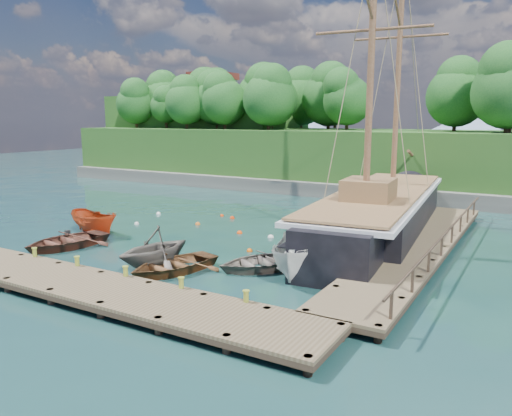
# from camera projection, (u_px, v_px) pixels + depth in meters

# --- Properties ---
(ground) EXTENTS (160.00, 160.00, 0.00)m
(ground) POSITION_uv_depth(u_px,v_px,m) (168.00, 255.00, 26.63)
(ground) COLOR #1A3D39
(ground) RESTS_ON ground
(dock_near) EXTENTS (20.00, 3.20, 1.10)m
(dock_near) POSITION_uv_depth(u_px,v_px,m) (101.00, 289.00, 20.03)
(dock_near) COLOR brown
(dock_near) RESTS_ON ground
(dock_east) EXTENTS (3.20, 24.00, 1.10)m
(dock_east) POSITION_uv_depth(u_px,v_px,m) (419.00, 246.00, 26.80)
(dock_east) COLOR brown
(dock_east) RESTS_ON ground
(bollard_0) EXTENTS (0.26, 0.26, 0.45)m
(bollard_0) POSITION_uv_depth(u_px,v_px,m) (36.00, 269.00, 24.28)
(bollard_0) COLOR olive
(bollard_0) RESTS_ON ground
(bollard_1) EXTENTS (0.26, 0.26, 0.45)m
(bollard_1) POSITION_uv_depth(u_px,v_px,m) (78.00, 278.00, 22.79)
(bollard_1) COLOR olive
(bollard_1) RESTS_ON ground
(bollard_2) EXTENTS (0.26, 0.26, 0.45)m
(bollard_2) POSITION_uv_depth(u_px,v_px,m) (126.00, 290.00, 21.30)
(bollard_2) COLOR olive
(bollard_2) RESTS_ON ground
(bollard_3) EXTENTS (0.26, 0.26, 0.45)m
(bollard_3) POSITION_uv_depth(u_px,v_px,m) (182.00, 302.00, 19.82)
(bollard_3) COLOR olive
(bollard_3) RESTS_ON ground
(bollard_4) EXTENTS (0.26, 0.26, 0.45)m
(bollard_4) POSITION_uv_depth(u_px,v_px,m) (246.00, 317.00, 18.33)
(bollard_4) COLOR olive
(bollard_4) RESTS_ON ground
(rowboat_0) EXTENTS (4.17, 5.32, 1.00)m
(rowboat_0) POSITION_uv_depth(u_px,v_px,m) (66.00, 247.00, 28.23)
(rowboat_0) COLOR brown
(rowboat_0) RESTS_ON ground
(rowboat_1) EXTENTS (4.17, 4.61, 2.13)m
(rowboat_1) POSITION_uv_depth(u_px,v_px,m) (155.00, 266.00, 24.65)
(rowboat_1) COLOR #686057
(rowboat_1) RESTS_ON ground
(rowboat_2) EXTENTS (4.37, 5.29, 0.95)m
(rowboat_2) POSITION_uv_depth(u_px,v_px,m) (173.00, 272.00, 23.77)
(rowboat_2) COLOR brown
(rowboat_2) RESTS_ON ground
(rowboat_3) EXTENTS (5.20, 5.54, 0.93)m
(rowboat_3) POSITION_uv_depth(u_px,v_px,m) (262.00, 269.00, 24.22)
(rowboat_3) COLOR #6A5F57
(rowboat_3) RESTS_ON ground
(motorboat_orange) EXTENTS (4.58, 2.47, 1.68)m
(motorboat_orange) POSITION_uv_depth(u_px,v_px,m) (95.00, 234.00, 31.60)
(motorboat_orange) COLOR #BD4219
(motorboat_orange) RESTS_ON ground
(cabin_boat_white) EXTENTS (3.36, 5.44, 1.97)m
(cabin_boat_white) POSITION_uv_depth(u_px,v_px,m) (296.00, 275.00, 23.34)
(cabin_boat_white) COLOR silver
(cabin_boat_white) RESTS_ON ground
(schooner) EXTENTS (7.12, 28.68, 21.22)m
(schooner) POSITION_uv_depth(u_px,v_px,m) (379.00, 217.00, 30.97)
(schooner) COLOR black
(schooner) RESTS_ON ground
(mooring_buoy_0) EXTENTS (0.34, 0.34, 0.34)m
(mooring_buoy_0) POSITION_uv_depth(u_px,v_px,m) (137.00, 224.00, 34.33)
(mooring_buoy_0) COLOR silver
(mooring_buoy_0) RESTS_ON ground
(mooring_buoy_1) EXTENTS (0.35, 0.35, 0.35)m
(mooring_buoy_1) POSITION_uv_depth(u_px,v_px,m) (198.00, 225.00, 34.23)
(mooring_buoy_1) COLOR orange
(mooring_buoy_1) RESTS_ON ground
(mooring_buoy_2) EXTENTS (0.35, 0.35, 0.35)m
(mooring_buoy_2) POSITION_uv_depth(u_px,v_px,m) (240.00, 233.00, 31.65)
(mooring_buoy_2) COLOR #FC4408
(mooring_buoy_2) RESTS_ON ground
(mooring_buoy_3) EXTENTS (0.36, 0.36, 0.36)m
(mooring_buoy_3) POSITION_uv_depth(u_px,v_px,m) (271.00, 238.00, 30.51)
(mooring_buoy_3) COLOR silver
(mooring_buoy_3) RESTS_ON ground
(mooring_buoy_4) EXTENTS (0.27, 0.27, 0.27)m
(mooring_buoy_4) POSITION_uv_depth(u_px,v_px,m) (222.00, 216.00, 37.21)
(mooring_buoy_4) COLOR #F43C02
(mooring_buoy_4) RESTS_ON ground
(mooring_buoy_5) EXTENTS (0.35, 0.35, 0.35)m
(mooring_buoy_5) POSITION_uv_depth(u_px,v_px,m) (232.00, 219.00, 36.31)
(mooring_buoy_5) COLOR #E93608
(mooring_buoy_5) RESTS_ON ground
(mooring_buoy_6) EXTENTS (0.35, 0.35, 0.35)m
(mooring_buoy_6) POSITION_uv_depth(u_px,v_px,m) (158.00, 214.00, 37.90)
(mooring_buoy_6) COLOR white
(mooring_buoy_6) RESTS_ON ground
(mooring_buoy_7) EXTENTS (0.32, 0.32, 0.32)m
(mooring_buoy_7) POSITION_uv_depth(u_px,v_px,m) (250.00, 251.00, 27.38)
(mooring_buoy_7) COLOR #E55809
(mooring_buoy_7) RESTS_ON ground
(headland) EXTENTS (51.00, 19.31, 12.90)m
(headland) POSITION_uv_depth(u_px,v_px,m) (256.00, 132.00, 58.69)
(headland) COLOR #474744
(headland) RESTS_ON ground
(distant_ridge) EXTENTS (117.00, 40.00, 10.00)m
(distant_ridge) POSITION_uv_depth(u_px,v_px,m) (461.00, 135.00, 83.23)
(distant_ridge) COLOR #728CA5
(distant_ridge) RESTS_ON ground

